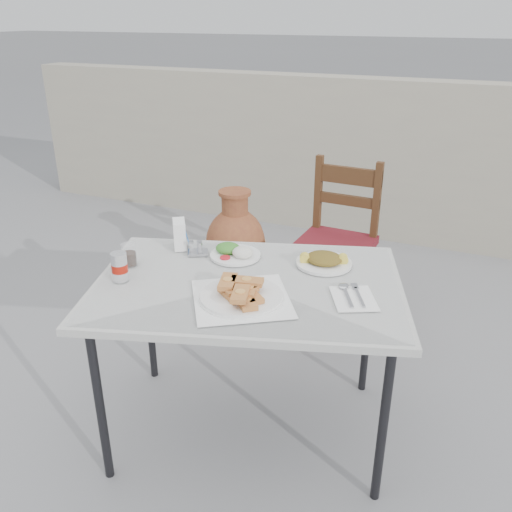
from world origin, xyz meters
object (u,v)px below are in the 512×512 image
at_px(salad_chopped_plate, 324,260).
at_px(cafe_table, 248,293).
at_px(napkin_holder, 180,234).
at_px(pide_plate, 241,291).
at_px(terracotta_urn, 236,245).
at_px(cola_glass, 129,256).
at_px(condiment_caddy, 197,249).
at_px(chair, 337,240).
at_px(salad_rice_plate, 235,252).
at_px(soda_can, 120,267).

bearing_deg(salad_chopped_plate, cafe_table, -130.35).
distance_m(salad_chopped_plate, napkin_holder, 0.63).
xyz_separation_m(pide_plate, terracotta_urn, (-0.63, 1.27, -0.43)).
relative_size(cola_glass, napkin_holder, 0.73).
xyz_separation_m(napkin_holder, condiment_caddy, (0.10, -0.03, -0.04)).
height_order(napkin_holder, chair, chair).
bearing_deg(pide_plate, terracotta_urn, 116.36).
bearing_deg(salad_rice_plate, condiment_caddy, -166.41).
relative_size(cola_glass, condiment_caddy, 0.85).
relative_size(soda_can, napkin_holder, 0.91).
xyz_separation_m(cafe_table, pide_plate, (0.03, -0.13, 0.08)).
bearing_deg(salad_rice_plate, napkin_holder, -178.63).
height_order(pide_plate, salad_rice_plate, pide_plate).
bearing_deg(soda_can, napkin_holder, 82.46).
bearing_deg(chair, soda_can, -108.99).
bearing_deg(pide_plate, salad_rice_plate, 118.99).
distance_m(cola_glass, terracotta_urn, 1.26).
relative_size(pide_plate, condiment_caddy, 4.46).
xyz_separation_m(pide_plate, soda_can, (-0.49, -0.04, 0.02)).
relative_size(salad_chopped_plate, cola_glass, 2.56).
relative_size(pide_plate, soda_can, 4.19).
distance_m(salad_chopped_plate, soda_can, 0.80).
relative_size(salad_chopped_plate, chair, 0.25).
relative_size(pide_plate, napkin_holder, 3.82).
relative_size(cafe_table, napkin_holder, 11.05).
relative_size(pide_plate, cola_glass, 5.26).
xyz_separation_m(salad_chopped_plate, chair, (-0.16, 0.83, -0.26)).
relative_size(pide_plate, chair, 0.51).
bearing_deg(salad_rice_plate, pide_plate, -61.01).
relative_size(salad_chopped_plate, terracotta_urn, 0.34).
distance_m(salad_rice_plate, cola_glass, 0.43).
relative_size(soda_can, cola_glass, 1.25).
bearing_deg(condiment_caddy, terracotta_urn, 106.58).
bearing_deg(chair, terracotta_urn, 178.99).
bearing_deg(salad_chopped_plate, cola_glass, -156.69).
xyz_separation_m(cafe_table, salad_chopped_plate, (0.22, 0.26, 0.07)).
xyz_separation_m(cola_glass, napkin_holder, (0.10, 0.23, 0.02)).
bearing_deg(condiment_caddy, pide_plate, -40.41).
distance_m(cafe_table, terracotta_urn, 1.32).
height_order(pide_plate, salad_chopped_plate, pide_plate).
height_order(cafe_table, napkin_holder, napkin_holder).
bearing_deg(napkin_holder, salad_chopped_plate, -25.84).
bearing_deg(napkin_holder, cola_glass, -145.26).
height_order(salad_chopped_plate, condiment_caddy, condiment_caddy).
xyz_separation_m(salad_chopped_plate, condiment_caddy, (-0.52, -0.11, 0.00)).
height_order(condiment_caddy, terracotta_urn, condiment_caddy).
height_order(salad_rice_plate, terracotta_urn, salad_rice_plate).
xyz_separation_m(pide_plate, salad_chopped_plate, (0.19, 0.39, -0.01)).
distance_m(napkin_holder, chair, 1.06).
relative_size(salad_chopped_plate, condiment_caddy, 2.17).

